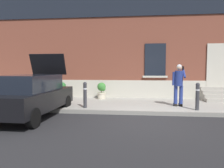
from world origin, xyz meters
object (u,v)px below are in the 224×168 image
Objects in this scene: planter_cream at (102,90)px; planter_olive at (62,90)px; person_on_phone at (179,82)px; bollard_near_person at (197,95)px; hatchback_car_black at (31,95)px; bollard_far_left at (85,94)px.

planter_olive is at bearing 178.21° from planter_cream.
person_on_phone is at bearing -17.65° from planter_olive.
planter_cream is (-4.08, 2.54, -0.11)m from bollard_near_person.
planter_olive is at bearing 93.39° from hatchback_car_black.
planter_cream is (-3.54, 1.74, -0.55)m from person_on_phone.
planter_cream is at bearing 84.34° from bollard_far_left.
bollard_near_person is 1.22× the size of planter_olive.
hatchback_car_black reaches higher than bollard_near_person.
bollard_far_left is 1.22× the size of planter_cream.
person_on_phone is 5.99m from planter_olive.
person_on_phone reaches higher than bollard_near_person.
bollard_far_left is (-4.33, 0.00, 0.00)m from bollard_near_person.
hatchback_car_black is 4.19m from planter_cream.
bollard_near_person is at bearing -71.80° from person_on_phone.
person_on_phone is at bearing -26.23° from planter_cream.
hatchback_car_black is 2.33× the size of person_on_phone.
hatchback_car_black is 3.91× the size of bollard_near_person.
bollard_far_left reaches higher than planter_olive.
bollard_far_left is 3.23m from planter_olive.
bollard_near_person is 1.06m from person_on_phone.
bollard_near_person is 4.81m from planter_cream.
planter_cream is at bearing 137.65° from person_on_phone.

